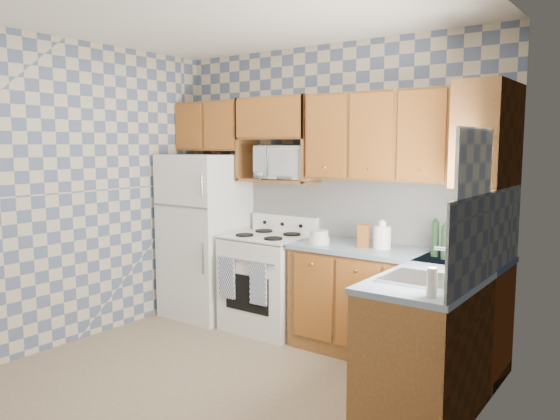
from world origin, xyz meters
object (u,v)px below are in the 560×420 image
object	(u,v)px
refrigerator	(205,236)
stove_body	(268,283)
electric_kettle	(382,237)
microwave	(289,162)

from	to	relation	value
refrigerator	stove_body	distance (m)	0.89
refrigerator	stove_body	xyz separation A→B (m)	(0.80, 0.03, -0.39)
stove_body	electric_kettle	xyz separation A→B (m)	(1.17, 0.02, 0.56)
refrigerator	electric_kettle	xyz separation A→B (m)	(1.98, 0.04, 0.17)
stove_body	microwave	distance (m)	1.18
stove_body	microwave	xyz separation A→B (m)	(0.11, 0.18, 1.16)
microwave	electric_kettle	xyz separation A→B (m)	(1.06, -0.16, -0.60)
stove_body	electric_kettle	world-z (taller)	electric_kettle
microwave	electric_kettle	bearing A→B (deg)	-17.31
refrigerator	electric_kettle	size ratio (longest dim) A/B	9.01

